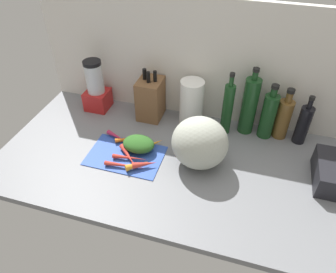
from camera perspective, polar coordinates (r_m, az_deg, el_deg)
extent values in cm
cube|color=slate|center=(143.54, 3.17, -5.02)|extent=(170.00, 80.00, 3.00)
cube|color=silver|center=(156.17, 7.17, 13.04)|extent=(170.00, 3.00, 60.00)
cube|color=#2D51B7|center=(146.18, -7.63, -3.35)|extent=(33.89, 22.28, 0.80)
cone|color=red|center=(139.47, -7.81, -5.17)|extent=(17.96, 3.91, 2.01)
cone|color=red|center=(142.68, -6.93, -3.80)|extent=(15.55, 4.11, 2.03)
cone|color=orange|center=(152.35, -6.62, -0.42)|extent=(14.65, 8.86, 2.06)
cone|color=orange|center=(148.02, -2.85, -1.38)|extent=(9.48, 10.08, 2.82)
cone|color=red|center=(138.41, -4.25, -4.96)|extent=(10.85, 7.67, 3.05)
cone|color=#B2264C|center=(154.22, -9.02, -0.08)|extent=(12.82, 6.61, 2.18)
cone|color=red|center=(143.73, -7.23, -3.30)|extent=(11.68, 11.68, 2.54)
cone|color=orange|center=(138.35, -5.57, -5.10)|extent=(9.89, 8.88, 2.99)
ellipsoid|color=#2D6023|center=(145.99, -5.29, -1.33)|extent=(14.75, 11.35, 6.24)
ellipsoid|color=#B2B7A8|center=(134.87, 5.71, -1.16)|extent=(24.20, 22.28, 23.12)
cube|color=brown|center=(163.44, -3.16, 6.76)|extent=(11.92, 14.18, 21.21)
cylinder|color=black|center=(157.98, -4.23, 11.10)|extent=(2.04, 2.04, 5.50)
cylinder|color=black|center=(155.18, -3.55, 10.57)|extent=(1.92, 1.92, 5.50)
cylinder|color=black|center=(155.87, -2.34, 10.75)|extent=(1.81, 1.81, 5.50)
cube|color=red|center=(176.88, -12.46, 6.50)|extent=(12.05, 12.05, 10.19)
cylinder|color=silver|center=(170.32, -13.08, 10.13)|extent=(9.04, 9.04, 15.70)
cylinder|color=black|center=(166.31, -13.52, 12.75)|extent=(9.22, 9.22, 1.80)
cylinder|color=white|center=(158.34, 4.22, 6.06)|extent=(11.70, 11.70, 23.76)
cylinder|color=#19421E|center=(153.57, 10.60, 4.75)|extent=(5.06, 5.06, 26.03)
cylinder|color=#19421E|center=(145.46, 11.32, 9.71)|extent=(2.06, 2.06, 4.76)
cylinder|color=black|center=(143.93, 11.48, 10.80)|extent=(2.37, 2.37, 1.60)
cylinder|color=#19421E|center=(155.75, 14.35, 5.26)|extent=(7.41, 7.41, 28.67)
cylinder|color=#19421E|center=(147.44, 15.37, 10.49)|extent=(2.63, 2.63, 4.05)
cylinder|color=black|center=(146.14, 15.56, 11.45)|extent=(3.02, 3.02, 1.60)
cylinder|color=#19421E|center=(156.81, 17.51, 3.45)|extent=(6.95, 6.95, 22.50)
cylinder|color=#19421E|center=(149.73, 18.50, 7.54)|extent=(3.04, 3.04, 4.10)
cylinder|color=black|center=(148.32, 18.72, 8.47)|extent=(3.50, 3.50, 1.60)
cylinder|color=brown|center=(159.61, 19.92, 2.91)|extent=(6.94, 6.94, 19.71)
cylinder|color=brown|center=(153.02, 20.93, 6.60)|extent=(3.05, 3.05, 4.96)
cylinder|color=black|center=(151.39, 21.22, 7.63)|extent=(3.51, 3.51, 1.60)
cylinder|color=black|center=(159.65, 23.05, 1.87)|extent=(5.97, 5.97, 19.13)
cylinder|color=black|center=(153.32, 24.16, 5.34)|extent=(2.17, 2.17, 4.43)
cylinder|color=black|center=(151.80, 24.46, 6.27)|extent=(2.50, 2.50, 1.60)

